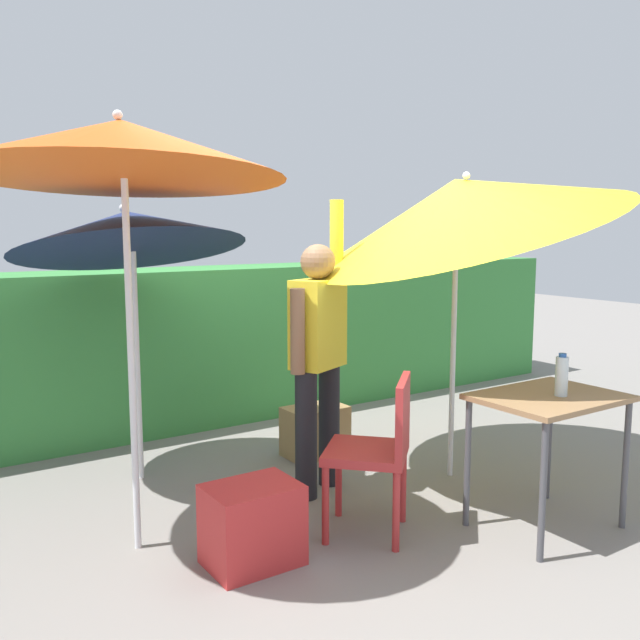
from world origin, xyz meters
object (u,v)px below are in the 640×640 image
at_px(person_vendor, 318,349).
at_px(folding_table, 549,412).
at_px(chair_plastic, 379,445).
at_px(umbrella_orange, 128,232).
at_px(umbrella_yellow, 121,150).
at_px(umbrella_rainbow, 461,207).
at_px(crate_cardboard, 315,431).
at_px(cooler_box, 252,525).
at_px(bottle_water, 562,376).

distance_m(person_vendor, folding_table, 1.43).
bearing_deg(chair_plastic, person_vendor, 84.34).
xyz_separation_m(umbrella_orange, umbrella_yellow, (-0.34, -0.99, 0.41)).
xyz_separation_m(umbrella_rainbow, crate_cardboard, (-0.53, 0.92, -1.65)).
relative_size(umbrella_yellow, folding_table, 2.89).
distance_m(umbrella_orange, cooler_box, 2.09).
relative_size(umbrella_rainbow, cooler_box, 5.17).
bearing_deg(umbrella_rainbow, crate_cardboard, 119.99).
bearing_deg(bottle_water, umbrella_yellow, 152.12).
relative_size(umbrella_orange, folding_table, 2.46).
bearing_deg(folding_table, crate_cardboard, 103.07).
height_order(umbrella_orange, bottle_water, umbrella_orange).
bearing_deg(bottle_water, person_vendor, 123.72).
bearing_deg(umbrella_yellow, bottle_water, -27.88).
xyz_separation_m(umbrella_rainbow, chair_plastic, (-0.97, -0.38, -1.32)).
xyz_separation_m(umbrella_orange, chair_plastic, (0.84, -1.58, -1.16)).
xyz_separation_m(umbrella_rainbow, umbrella_orange, (-1.81, 1.19, -0.16)).
bearing_deg(umbrella_yellow, chair_plastic, -26.48).
bearing_deg(chair_plastic, bottle_water, -29.69).
distance_m(chair_plastic, crate_cardboard, 1.42).
xyz_separation_m(chair_plastic, cooler_box, (-0.75, 0.09, -0.30)).
bearing_deg(bottle_water, crate_cardboard, 103.77).
bearing_deg(crate_cardboard, cooler_box, -134.21).
bearing_deg(bottle_water, cooler_box, 160.14).
bearing_deg(folding_table, umbrella_yellow, 152.79).
bearing_deg(cooler_box, chair_plastic, -6.52).
relative_size(umbrella_yellow, cooler_box, 5.04).
relative_size(person_vendor, crate_cardboard, 4.09).
bearing_deg(cooler_box, bottle_water, -19.86).
relative_size(umbrella_yellow, bottle_water, 9.64).
height_order(umbrella_orange, umbrella_yellow, umbrella_yellow).
height_order(umbrella_yellow, cooler_box, umbrella_yellow).
distance_m(umbrella_rainbow, umbrella_orange, 2.17).
height_order(umbrella_rainbow, umbrella_orange, umbrella_rainbow).
relative_size(chair_plastic, bottle_water, 3.71).
bearing_deg(umbrella_orange, crate_cardboard, -11.91).
bearing_deg(umbrella_rainbow, cooler_box, -170.13).
bearing_deg(umbrella_rainbow, folding_table, -98.34).
distance_m(umbrella_yellow, folding_table, 2.68).
bearing_deg(chair_plastic, umbrella_yellow, 153.52).
bearing_deg(folding_table, chair_plastic, 151.79).
bearing_deg(umbrella_orange, chair_plastic, -61.97).
relative_size(umbrella_rainbow, bottle_water, 9.89).
distance_m(crate_cardboard, bottle_water, 1.99).
bearing_deg(cooler_box, umbrella_yellow, 130.85).
bearing_deg(crate_cardboard, person_vendor, -121.92).
height_order(umbrella_rainbow, umbrella_yellow, umbrella_rainbow).
height_order(person_vendor, bottle_water, person_vendor).
relative_size(umbrella_orange, crate_cardboard, 4.29).
distance_m(umbrella_yellow, crate_cardboard, 2.60).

